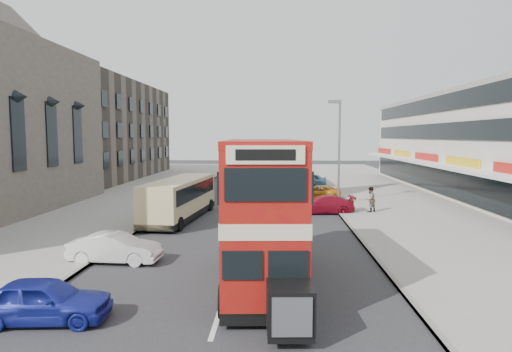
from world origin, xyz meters
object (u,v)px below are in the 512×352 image
(bus_second, at_px, (279,165))
(pedestrian_near, at_px, (370,199))
(bus_main, at_px, (262,212))
(car_right_b, at_px, (316,192))
(cyclist, at_px, (306,196))
(coach, at_px, (180,197))
(car_left_front, at_px, (115,248))
(street_lamp, at_px, (338,144))
(car_right_a, at_px, (323,205))
(car_left_near, at_px, (43,300))
(car_right_c, at_px, (309,179))

(bus_second, distance_m, pedestrian_near, 15.48)
(bus_main, distance_m, car_right_b, 22.10)
(pedestrian_near, relative_size, cyclist, 0.79)
(cyclist, bearing_deg, coach, -137.73)
(coach, relative_size, car_left_front, 2.41)
(street_lamp, height_order, bus_main, street_lamp)
(bus_second, bearing_deg, coach, 67.06)
(street_lamp, distance_m, car_right_a, 5.75)
(car_left_near, bearing_deg, car_right_b, -26.21)
(car_right_a, distance_m, car_right_b, 6.88)
(car_left_near, bearing_deg, pedestrian_near, -40.25)
(car_right_b, height_order, cyclist, cyclist)
(car_left_front, bearing_deg, bus_second, -12.17)
(bus_main, bearing_deg, bus_second, -94.82)
(car_right_a, bearing_deg, coach, -78.79)
(car_right_c, bearing_deg, car_left_near, -9.74)
(street_lamp, bearing_deg, car_right_c, 94.95)
(car_right_b, bearing_deg, coach, -39.13)
(car_right_b, distance_m, car_right_c, 10.43)
(car_right_a, height_order, pedestrian_near, pedestrian_near)
(car_left_near, bearing_deg, car_left_front, -3.11)
(coach, xyz_separation_m, car_left_near, (-0.53, -15.81, -0.78))
(car_right_b, bearing_deg, bus_main, -3.61)
(bus_second, relative_size, car_left_near, 2.24)
(bus_main, xyz_separation_m, pedestrian_near, (7.03, 14.72, -1.65))
(bus_main, bearing_deg, car_left_front, -24.25)
(pedestrian_near, bearing_deg, street_lamp, -100.17)
(pedestrian_near, bearing_deg, coach, -24.22)
(car_right_a, relative_size, car_right_b, 1.03)
(car_right_b, xyz_separation_m, pedestrian_near, (3.11, -6.93, 0.45))
(street_lamp, xyz_separation_m, car_left_near, (-11.54, -21.99, -4.13))
(car_right_a, distance_m, pedestrian_near, 3.27)
(street_lamp, height_order, pedestrian_near, street_lamp)
(car_left_front, bearing_deg, car_right_b, -25.10)
(pedestrian_near, xyz_separation_m, cyclist, (-4.23, 3.42, -0.28))
(car_right_c, relative_size, pedestrian_near, 2.17)
(bus_main, height_order, car_left_near, bus_main)
(car_right_c, height_order, cyclist, cyclist)
(street_lamp, height_order, car_right_a, street_lamp)
(pedestrian_near, bearing_deg, car_right_b, -100.93)
(car_left_front, distance_m, car_right_c, 31.42)
(car_left_near, bearing_deg, bus_main, -64.73)
(car_right_c, bearing_deg, bus_second, -38.76)
(pedestrian_near, bearing_deg, car_right_c, -115.54)
(bus_second, xyz_separation_m, coach, (-6.54, -16.55, -1.06))
(bus_main, relative_size, car_left_front, 2.40)
(coach, height_order, car_left_near, coach)
(cyclist, bearing_deg, bus_main, -91.06)
(car_left_front, height_order, car_right_b, car_left_front)
(street_lamp, distance_m, coach, 13.06)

